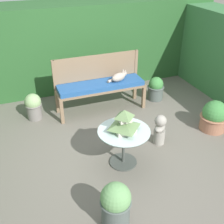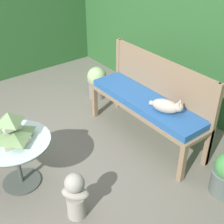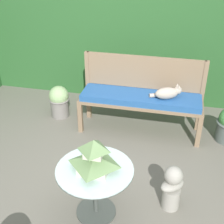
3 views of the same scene
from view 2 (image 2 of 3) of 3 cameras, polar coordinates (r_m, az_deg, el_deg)
ground at (r=3.67m, az=-10.14°, el=-9.85°), size 30.00×30.00×0.00m
foliage_hedge_back at (r=4.77m, az=18.19°, el=11.90°), size 6.40×1.07×1.77m
garden_bench at (r=3.79m, az=6.25°, el=1.33°), size 1.66×0.47×0.57m
bench_backrest at (r=3.80m, az=8.88°, el=5.71°), size 1.66×0.06×1.04m
cat at (r=3.49m, az=9.98°, el=1.08°), size 0.42×0.26×0.19m
patio_table at (r=3.28m, az=-17.27°, el=-6.65°), size 0.73×0.73×0.56m
pagoda_birdhouse at (r=3.13m, az=-18.02°, el=-2.99°), size 0.36×0.36×0.33m
garden_bust at (r=2.98m, az=-6.68°, el=-14.88°), size 0.30×0.28×0.51m
potted_plant_patio_mid at (r=4.83m, az=-2.77°, el=5.58°), size 0.30×0.30×0.49m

